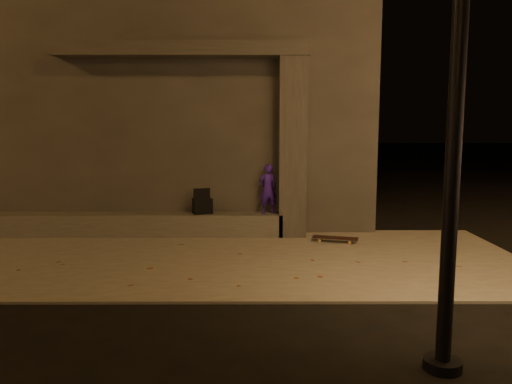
{
  "coord_description": "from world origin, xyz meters",
  "views": [
    {
      "loc": [
        0.93,
        -6.38,
        2.29
      ],
      "look_at": [
        0.96,
        2.0,
        1.17
      ],
      "focal_mm": 35.0,
      "sensor_mm": 36.0,
      "label": 1
    }
  ],
  "objects_px": {
    "column": "(292,148)",
    "backpack": "(202,205)",
    "skateboarder": "(268,189)",
    "skateboard": "(335,238)"
  },
  "relations": [
    {
      "from": "column",
      "to": "backpack",
      "type": "bearing_deg",
      "value": 180.0
    },
    {
      "from": "column",
      "to": "backpack",
      "type": "height_order",
      "value": "column"
    },
    {
      "from": "skateboarder",
      "to": "column",
      "type": "bearing_deg",
      "value": 161.03
    },
    {
      "from": "column",
      "to": "skateboard",
      "type": "height_order",
      "value": "column"
    },
    {
      "from": "backpack",
      "to": "skateboard",
      "type": "height_order",
      "value": "backpack"
    },
    {
      "from": "column",
      "to": "skateboard",
      "type": "distance_m",
      "value": 2.01
    },
    {
      "from": "column",
      "to": "skateboarder",
      "type": "distance_m",
      "value": 0.98
    },
    {
      "from": "skateboarder",
      "to": "skateboard",
      "type": "height_order",
      "value": "skateboarder"
    },
    {
      "from": "skateboarder",
      "to": "backpack",
      "type": "relative_size",
      "value": 1.9
    },
    {
      "from": "skateboarder",
      "to": "backpack",
      "type": "xyz_separation_m",
      "value": [
        -1.34,
        0.0,
        -0.33
      ]
    }
  ]
}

